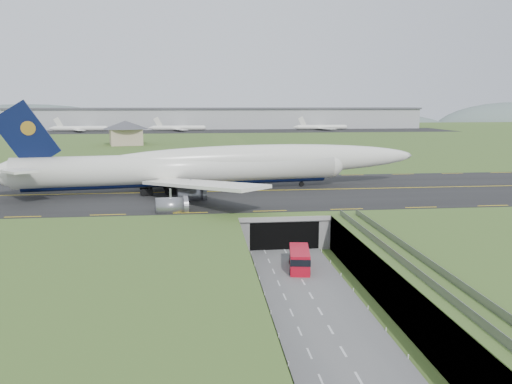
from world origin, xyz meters
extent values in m
plane|color=#3C5D25|center=(0.00, 0.00, 0.00)|extent=(900.00, 900.00, 0.00)
cube|color=gray|center=(0.00, 0.00, 3.00)|extent=(800.00, 800.00, 6.00)
cube|color=slate|center=(0.00, -7.50, 0.10)|extent=(12.00, 75.00, 0.20)
cube|color=black|center=(0.00, 33.00, 6.09)|extent=(800.00, 44.00, 0.18)
cube|color=gray|center=(0.00, 19.00, 5.50)|extent=(16.00, 22.00, 1.00)
cube|color=gray|center=(-7.00, 19.00, 3.00)|extent=(2.00, 22.00, 6.00)
cube|color=gray|center=(7.00, 19.00, 3.00)|extent=(2.00, 22.00, 6.00)
cube|color=black|center=(0.00, 14.00, 2.50)|extent=(12.00, 12.00, 5.00)
cube|color=#A8A8A3|center=(0.00, 7.95, 5.60)|extent=(17.00, 0.50, 0.80)
cube|color=#A8A8A3|center=(11.00, -18.50, 5.80)|extent=(3.00, 53.00, 0.50)
cube|color=gray|center=(9.60, -18.50, 6.55)|extent=(0.06, 53.00, 1.00)
cube|color=gray|center=(12.40, -18.50, 6.55)|extent=(0.06, 53.00, 1.00)
cylinder|color=#A8A8A3|center=(11.00, -28.00, 2.80)|extent=(0.90, 0.90, 5.60)
cylinder|color=#A8A8A3|center=(11.00, -16.00, 2.80)|extent=(0.90, 0.90, 5.60)
cylinder|color=#A8A8A3|center=(11.00, -4.00, 2.80)|extent=(0.90, 0.90, 5.60)
cylinder|color=white|center=(-18.08, 33.65, 11.17)|extent=(68.06, 15.18, 6.38)
sphere|color=white|center=(15.54, 38.08, 11.17)|extent=(7.02, 7.02, 6.25)
ellipsoid|color=white|center=(0.07, 36.04, 12.60)|extent=(73.33, 15.37, 6.70)
ellipsoid|color=black|center=(14.55, 37.95, 11.96)|extent=(4.79, 3.35, 2.23)
cylinder|color=#081032|center=(-18.08, 33.65, 8.68)|extent=(64.22, 11.07, 2.68)
cube|color=white|center=(-18.18, 49.73, 10.17)|extent=(17.89, 30.28, 2.68)
cube|color=white|center=(-49.70, 37.03, 12.66)|extent=(8.05, 11.85, 1.02)
cube|color=white|center=(-14.02, 18.09, 10.17)|extent=(23.73, 27.96, 2.68)
cube|color=white|center=(-47.75, 22.20, 12.66)|extent=(10.03, 11.54, 1.02)
cube|color=#081032|center=(-48.23, 29.68, 18.65)|extent=(12.65, 2.25, 14.11)
cylinder|color=gold|center=(-47.74, 29.75, 20.14)|extent=(2.86, 1.06, 2.79)
cylinder|color=slate|center=(-18.60, 43.14, 7.08)|extent=(5.57, 3.94, 3.29)
cylinder|color=slate|center=(-24.64, 52.90, 7.08)|extent=(5.57, 3.94, 3.29)
cylinder|color=slate|center=(-16.12, 24.35, 7.08)|extent=(5.57, 3.94, 3.29)
cylinder|color=slate|center=(-19.43, 13.36, 7.08)|extent=(5.57, 3.94, 3.29)
cylinder|color=black|center=(8.81, 37.19, 6.73)|extent=(1.15, 0.64, 1.10)
cube|color=black|center=(-22.53, 33.07, 6.88)|extent=(6.84, 7.70, 1.40)
cube|color=red|center=(0.56, -2.29, 1.74)|extent=(4.03, 8.04, 3.08)
cube|color=black|center=(0.56, -2.29, 2.35)|extent=(4.11, 8.15, 1.03)
cube|color=black|center=(0.56, -2.29, 0.46)|extent=(3.75, 7.50, 0.51)
cylinder|color=black|center=(-1.16, -4.61, 0.56)|extent=(0.50, 0.97, 0.92)
cylinder|color=black|center=(-0.36, 0.45, 0.56)|extent=(0.50, 0.97, 0.92)
cylinder|color=black|center=(1.47, -5.03, 0.56)|extent=(0.50, 0.97, 0.92)
cylinder|color=black|center=(2.27, 0.04, 0.56)|extent=(0.50, 0.97, 0.92)
cube|color=tan|center=(-47.96, 160.25, 9.70)|extent=(16.59, 16.59, 7.41)
cone|color=#4C4C51|center=(-47.96, 160.25, 15.26)|extent=(24.34, 24.34, 3.70)
cube|color=#B2B2B2|center=(0.00, 300.00, 13.50)|extent=(300.00, 22.00, 15.00)
cube|color=#4C4C51|center=(0.00, 300.00, 21.00)|extent=(302.00, 24.00, 1.20)
cube|color=black|center=(0.00, 270.00, 6.14)|extent=(320.00, 50.00, 0.08)
cylinder|color=white|center=(-94.57, 275.00, 8.18)|extent=(34.00, 3.20, 3.20)
cylinder|color=white|center=(-28.88, 275.00, 8.18)|extent=(34.00, 3.20, 3.20)
cylinder|color=white|center=(71.37, 275.00, 8.18)|extent=(34.00, 3.20, 3.20)
ellipsoid|color=#536460|center=(-180.00, 430.00, -4.00)|extent=(220.00, 77.00, 56.00)
ellipsoid|color=#536460|center=(120.00, 430.00, -4.00)|extent=(260.00, 91.00, 44.00)
camera|label=1|loc=(-13.95, -73.60, 25.04)|focal=35.00mm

